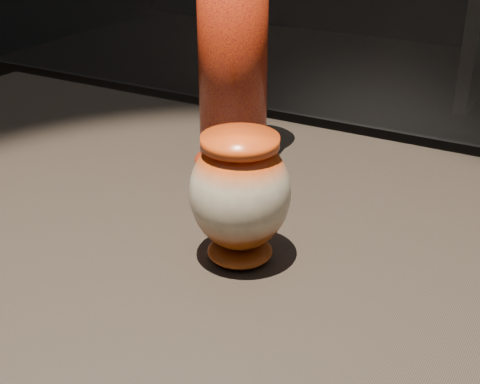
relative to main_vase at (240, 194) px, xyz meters
The scene contains 2 objects.
main_vase is the anchor object (origin of this frame).
tall_vase 0.29m from the main_vase, 121.58° to the left, with size 0.12×0.12×0.39m.
Camera 1 is at (0.20, -0.67, 1.33)m, focal length 50.00 mm.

